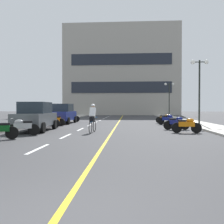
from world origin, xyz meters
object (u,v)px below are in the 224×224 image
object	(u,v)px
motorcycle_11	(71,117)
street_lamp_far	(169,92)
parked_car_mid	(63,114)
parked_car_near	(36,116)
motorcycle_7	(49,121)
motorcycle_9	(168,119)
motorcycle_10	(165,118)
cyclist_rider	(93,118)
motorcycle_8	(55,120)
motorcycle_4	(23,127)
motorcycle_6	(177,123)
street_lamp_mid	(199,77)
motorcycle_5	(187,125)

from	to	relation	value
motorcycle_11	street_lamp_far	bearing A→B (deg)	46.34
parked_car_mid	parked_car_near	bearing A→B (deg)	-88.36
motorcycle_7	motorcycle_9	distance (m)	9.86
motorcycle_7	motorcycle_11	world-z (taller)	same
motorcycle_10	motorcycle_7	bearing A→B (deg)	-150.94
parked_car_near	cyclist_rider	distance (m)	3.82
motorcycle_11	cyclist_rider	size ratio (longest dim) A/B	0.96
motorcycle_8	motorcycle_4	bearing A→B (deg)	-87.00
parked_car_mid	motorcycle_8	bearing A→B (deg)	-87.28
parked_car_near	motorcycle_7	xyz separation A→B (m)	(-0.07, 2.94, -0.44)
motorcycle_6	motorcycle_9	size ratio (longest dim) A/B	1.00
motorcycle_7	parked_car_near	bearing A→B (deg)	-88.64
parked_car_near	motorcycle_9	bearing A→B (deg)	34.36
motorcycle_8	street_lamp_mid	bearing A→B (deg)	7.76
street_lamp_far	parked_car_near	distance (m)	25.71
street_lamp_mid	motorcycle_7	world-z (taller)	street_lamp_mid
parked_car_near	motorcycle_7	size ratio (longest dim) A/B	2.52
motorcycle_4	cyclist_rider	bearing A→B (deg)	27.98
motorcycle_5	motorcycle_9	xyz separation A→B (m)	(0.01, 7.06, 0.00)
street_lamp_mid	cyclist_rider	size ratio (longest dim) A/B	3.02
motorcycle_4	parked_car_near	bearing A→B (deg)	96.48
motorcycle_7	motorcycle_9	xyz separation A→B (m)	(9.28, 3.36, 0.00)
motorcycle_6	motorcycle_9	distance (m)	4.94
motorcycle_7	motorcycle_5	bearing A→B (deg)	-21.77
motorcycle_8	cyclist_rider	xyz separation A→B (m)	(3.80, -5.18, 0.41)
motorcycle_9	motorcycle_10	distance (m)	1.83
parked_car_near	motorcycle_5	world-z (taller)	parked_car_near
motorcycle_5	cyclist_rider	xyz separation A→B (m)	(-5.47, -0.04, 0.41)
parked_car_mid	motorcycle_9	distance (m)	9.49
motorcycle_6	motorcycle_7	distance (m)	9.23
motorcycle_4	motorcycle_11	xyz separation A→B (m)	(-0.31, 12.64, 0.00)
motorcycle_11	motorcycle_6	bearing A→B (deg)	-43.73
parked_car_mid	motorcycle_5	world-z (taller)	parked_car_mid
parked_car_mid	motorcycle_5	distance (m)	12.46
motorcycle_10	motorcycle_11	bearing A→B (deg)	168.46
parked_car_near	motorcycle_4	xyz separation A→B (m)	(0.30, -2.63, -0.44)
parked_car_mid	motorcycle_4	distance (m)	10.03
street_lamp_mid	motorcycle_6	bearing A→B (deg)	-120.78
parked_car_mid	motorcycle_7	distance (m)	4.47
street_lamp_far	motorcycle_9	distance (m)	16.84
motorcycle_6	motorcycle_10	distance (m)	6.76
motorcycle_5	street_lamp_far	bearing A→B (deg)	83.24
motorcycle_9	cyclist_rider	bearing A→B (deg)	-127.64
motorcycle_5	motorcycle_9	distance (m)	7.06
motorcycle_4	motorcycle_10	size ratio (longest dim) A/B	1.01
street_lamp_mid	cyclist_rider	world-z (taller)	street_lamp_mid
motorcycle_11	parked_car_near	bearing A→B (deg)	-89.91
parked_car_near	motorcycle_10	size ratio (longest dim) A/B	2.59
motorcycle_9	motorcycle_4	bearing A→B (deg)	-134.95
street_lamp_far	motorcycle_11	distance (m)	17.68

